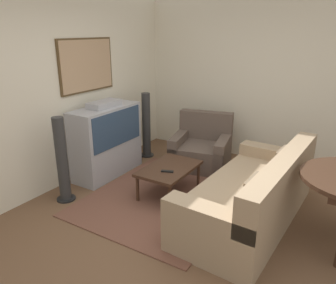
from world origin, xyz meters
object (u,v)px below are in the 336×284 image
at_px(couch, 252,197).
at_px(speaker_tower_left, 62,162).
at_px(speaker_tower_right, 146,127).
at_px(armchair, 201,150).
at_px(tv, 107,140).
at_px(coffee_table, 169,170).

xyz_separation_m(couch, speaker_tower_left, (-0.82, 2.28, 0.24)).
distance_m(speaker_tower_left, speaker_tower_right, 1.90).
height_order(armchair, speaker_tower_right, speaker_tower_right).
relative_size(speaker_tower_left, speaker_tower_right, 1.00).
relative_size(armchair, speaker_tower_left, 0.92).
bearing_deg(tv, speaker_tower_left, -175.34).
xyz_separation_m(armchair, speaker_tower_right, (-0.11, 1.04, 0.26)).
height_order(couch, coffee_table, couch).
bearing_deg(armchair, speaker_tower_left, -129.56).
xyz_separation_m(tv, speaker_tower_left, (-0.95, -0.08, -0.01)).
height_order(tv, armchair, tv).
height_order(armchair, speaker_tower_left, speaker_tower_left).
relative_size(tv, coffee_table, 1.29).
bearing_deg(speaker_tower_left, speaker_tower_right, 0.00).
bearing_deg(speaker_tower_left, coffee_table, -52.08).
bearing_deg(coffee_table, speaker_tower_left, 127.92).
xyz_separation_m(couch, speaker_tower_right, (1.08, 2.28, 0.24)).
distance_m(tv, armchair, 1.56).
bearing_deg(speaker_tower_right, coffee_table, -133.20).
distance_m(armchair, coffee_table, 1.15).
distance_m(tv, speaker_tower_right, 0.95).
relative_size(coffee_table, speaker_tower_left, 0.79).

